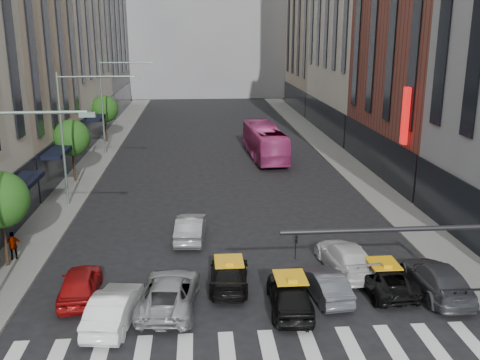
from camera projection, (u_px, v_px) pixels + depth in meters
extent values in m
cube|color=slate|center=(89.00, 169.00, 46.67)|extent=(3.00, 96.00, 0.15)
cube|color=slate|center=(347.00, 164.00, 48.46)|extent=(3.00, 96.00, 0.15)
cube|color=gray|center=(88.00, 7.00, 75.81)|extent=(8.00, 18.00, 30.00)
cube|color=brown|center=(433.00, 14.00, 42.52)|extent=(8.00, 18.00, 26.00)
cube|color=tan|center=(324.00, 15.00, 78.73)|extent=(8.00, 18.00, 28.00)
cylinder|color=black|center=(4.00, 236.00, 27.01)|extent=(0.18, 0.18, 3.15)
sphere|color=#1E4814|center=(0.00, 200.00, 26.49)|extent=(2.88, 2.88, 2.88)
cylinder|color=black|center=(74.00, 162.00, 42.36)|extent=(0.18, 0.18, 3.15)
sphere|color=#1E4814|center=(72.00, 138.00, 41.84)|extent=(2.88, 2.88, 2.88)
cylinder|color=black|center=(106.00, 127.00, 57.72)|extent=(0.18, 0.18, 3.15)
sphere|color=#1E4814|center=(105.00, 109.00, 57.20)|extent=(2.88, 2.88, 2.88)
cylinder|color=gray|center=(18.00, 113.00, 19.58)|extent=(5.00, 0.12, 0.12)
cube|color=gray|center=(88.00, 115.00, 19.81)|extent=(0.60, 0.25, 0.18)
cylinder|color=gray|center=(63.00, 140.00, 35.88)|extent=(0.16, 0.16, 9.00)
cylinder|color=gray|center=(96.00, 77.00, 34.94)|extent=(5.00, 0.12, 0.12)
cube|color=gray|center=(135.00, 78.00, 35.16)|extent=(0.60, 0.25, 0.18)
cylinder|color=gray|center=(102.00, 107.00, 51.24)|extent=(0.16, 0.16, 9.00)
cylinder|color=gray|center=(126.00, 63.00, 50.30)|extent=(5.00, 0.12, 0.12)
cube|color=gray|center=(153.00, 64.00, 50.52)|extent=(0.60, 0.25, 0.18)
cylinder|color=black|center=(438.00, 228.00, 16.70)|extent=(10.00, 0.16, 0.16)
imported|color=black|center=(296.00, 247.00, 16.48)|extent=(0.13, 0.16, 0.80)
cube|color=red|center=(405.00, 116.00, 37.35)|extent=(0.30, 0.70, 4.00)
imported|color=#990D0E|center=(80.00, 284.00, 24.15)|extent=(1.95, 4.29, 1.43)
imported|color=white|center=(114.00, 308.00, 22.04)|extent=(2.12, 4.58, 1.45)
imported|color=#9E9FA3|center=(169.00, 292.00, 23.38)|extent=(2.85, 5.35, 1.43)
imported|color=black|center=(229.00, 274.00, 25.29)|extent=(2.13, 4.55, 1.28)
imported|color=black|center=(290.00, 294.00, 23.15)|extent=(2.00, 4.51, 1.51)
imported|color=#474A4F|center=(325.00, 284.00, 24.29)|extent=(1.81, 4.02, 1.28)
imported|color=black|center=(382.00, 276.00, 25.04)|extent=(2.40, 4.74, 1.28)
imported|color=#3A3C41|center=(437.00, 279.00, 24.60)|extent=(2.15, 5.11, 1.47)
imported|color=#9B9BA0|center=(191.00, 227.00, 31.00)|extent=(1.90, 4.58, 1.47)
imported|color=white|center=(346.00, 257.00, 26.96)|extent=(2.48, 5.22, 1.47)
imported|color=#B93679|center=(265.00, 142.00, 50.82)|extent=(3.24, 11.37, 3.13)
imported|color=gray|center=(13.00, 246.00, 27.93)|extent=(0.97, 0.71, 1.52)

